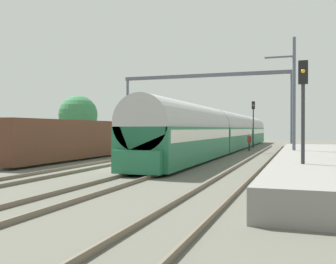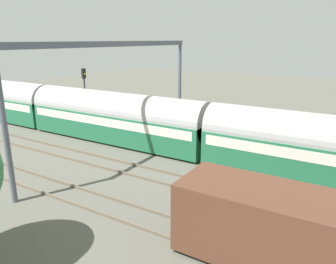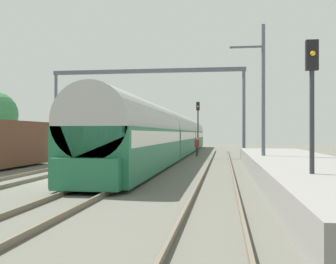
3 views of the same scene
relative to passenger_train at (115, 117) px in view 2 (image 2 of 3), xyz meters
The scene contains 4 objects.
passenger_train is the anchor object (origin of this frame).
person_crossing 2.56m from the passenger_train, 21.90° to the right, with size 0.43×0.30×1.73m.
railway_signal_far 5.69m from the passenger_train, 69.55° to the left, with size 0.36×0.30×5.44m.
catenary_gantry 5.10m from the passenger_train, 133.19° to the right, with size 17.49×0.28×7.86m.
Camera 2 is at (-17.29, 3.26, 7.99)m, focal length 34.77 mm.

